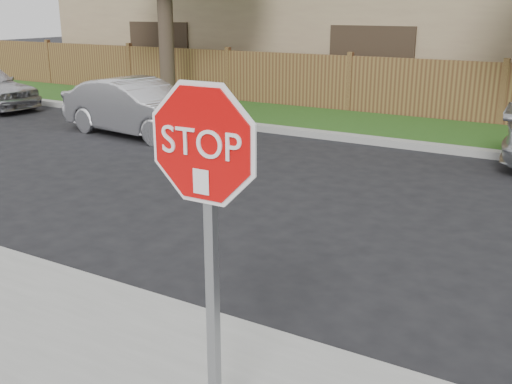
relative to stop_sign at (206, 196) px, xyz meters
The scene contains 6 objects.
ground 2.37m from the stop_sign, 102.09° to the left, with size 90.00×90.00×0.00m, color black.
far_curb 9.79m from the stop_sign, 91.89° to the left, with size 70.00×0.30×0.15m, color gray.
grass_strip 11.42m from the stop_sign, 91.61° to the left, with size 70.00×3.00×0.12m, color #1E4714.
fence 12.93m from the stop_sign, 91.41° to the left, with size 70.00×0.12×1.60m, color #52321D.
stop_sign is the anchor object (origin of this frame).
sedan_left 10.78m from the stop_sign, 133.95° to the left, with size 1.38×3.95×1.30m, color silver.
Camera 1 is at (2.29, -4.22, 2.91)m, focal length 42.00 mm.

